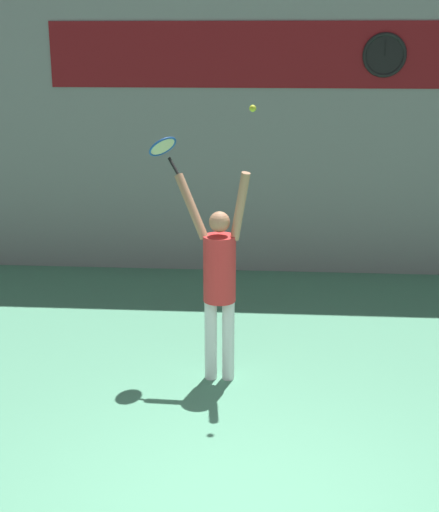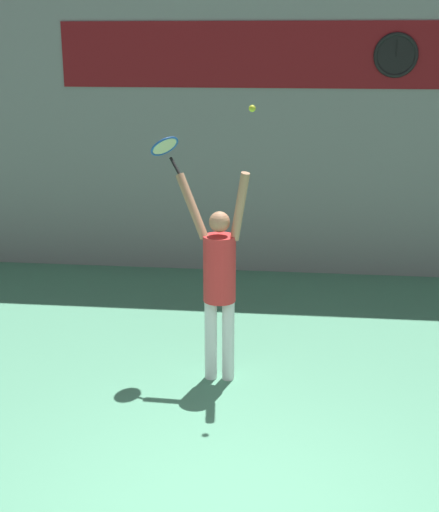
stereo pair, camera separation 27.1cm
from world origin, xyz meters
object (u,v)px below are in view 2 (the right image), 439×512
object	(u,v)px
scoreboard_clock	(396,55)
tennis_player	(219,277)
tennis_ball	(252,108)
tennis_racket	(165,148)

from	to	relation	value
scoreboard_clock	tennis_player	distance (m)	4.76
tennis_player	tennis_ball	bearing A→B (deg)	-20.12
tennis_player	tennis_ball	size ratio (longest dim) A/B	34.36
tennis_player	scoreboard_clock	bearing A→B (deg)	60.80
scoreboard_clock	tennis_player	size ratio (longest dim) A/B	0.28
scoreboard_clock	tennis_player	xyz separation A→B (m)	(-2.08, -3.72, -2.13)
tennis_ball	scoreboard_clock	bearing A→B (deg)	65.43
scoreboard_clock	tennis_racket	world-z (taller)	scoreboard_clock
tennis_racket	tennis_ball	xyz separation A→B (m)	(0.93, -0.50, 0.46)
scoreboard_clock	tennis_racket	xyz separation A→B (m)	(-2.68, -3.34, -0.87)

